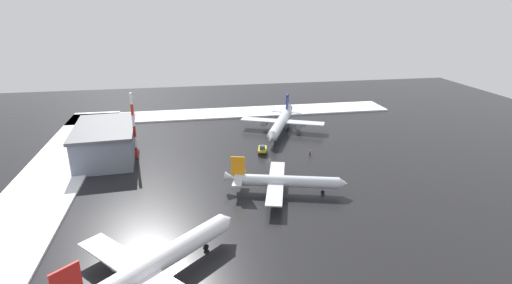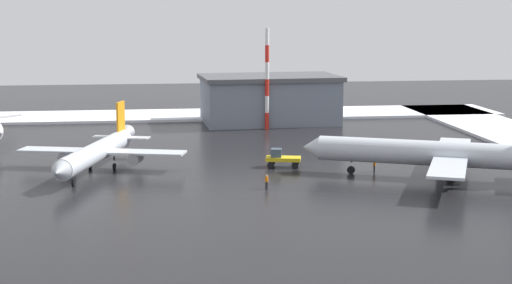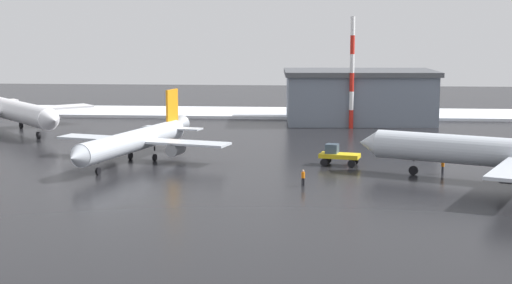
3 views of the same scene
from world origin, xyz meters
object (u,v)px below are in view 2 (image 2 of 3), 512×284
(ground_crew_near_tug, at_px, (374,165))
(cargo_hangar, at_px, (269,99))
(pushback_tug, at_px, (281,158))
(ground_crew_beside_wing, at_px, (267,181))
(airplane_distant_tail, at_px, (435,153))
(airplane_foreground_jet, at_px, (98,152))
(antenna_mast, at_px, (267,79))

(ground_crew_near_tug, bearing_deg, cargo_hangar, -49.28)
(pushback_tug, relative_size, ground_crew_beside_wing, 2.91)
(cargo_hangar, bearing_deg, ground_crew_beside_wing, 77.55)
(pushback_tug, distance_m, ground_crew_beside_wing, 12.95)
(airplane_distant_tail, distance_m, ground_crew_beside_wing, 21.73)
(pushback_tug, bearing_deg, cargo_hangar, -83.20)
(ground_crew_near_tug, bearing_deg, ground_crew_beside_wing, 59.33)
(airplane_foreground_jet, bearing_deg, ground_crew_near_tug, 97.93)
(pushback_tug, bearing_deg, antenna_mast, -81.95)
(pushback_tug, bearing_deg, ground_crew_near_tug, 171.14)
(airplane_foreground_jet, height_order, antenna_mast, antenna_mast)
(pushback_tug, xyz_separation_m, cargo_hangar, (-4.37, -41.30, 3.16))
(ground_crew_beside_wing, bearing_deg, pushback_tug, -55.05)
(pushback_tug, height_order, ground_crew_beside_wing, pushback_tug)
(airplane_distant_tail, height_order, antenna_mast, antenna_mast)
(ground_crew_near_tug, distance_m, antenna_mast, 39.85)
(ground_crew_near_tug, relative_size, ground_crew_beside_wing, 1.00)
(airplane_distant_tail, bearing_deg, pushback_tug, -4.49)
(ground_crew_near_tug, distance_m, ground_crew_beside_wing, 17.08)
(ground_crew_beside_wing, height_order, antenna_mast, antenna_mast)
(cargo_hangar, bearing_deg, airplane_distant_tail, 100.82)
(airplane_distant_tail, xyz_separation_m, ground_crew_near_tug, (6.25, -4.93, -2.23))
(ground_crew_near_tug, bearing_deg, airplane_foreground_jet, 24.47)
(airplane_distant_tail, relative_size, antenna_mast, 1.75)
(airplane_foreground_jet, bearing_deg, ground_crew_beside_wing, 73.73)
(airplane_distant_tail, relative_size, ground_crew_beside_wing, 18.07)
(airplane_foreground_jet, bearing_deg, cargo_hangar, 160.88)
(airplane_foreground_jet, distance_m, ground_crew_near_tug, 35.77)
(airplane_foreground_jet, height_order, ground_crew_near_tug, airplane_foreground_jet)
(airplane_foreground_jet, height_order, pushback_tug, airplane_foreground_jet)
(ground_crew_beside_wing, xyz_separation_m, cargo_hangar, (-8.10, -53.70, 3.47))
(ground_crew_near_tug, xyz_separation_m, antenna_mast, (8.62, -38.11, 7.83))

